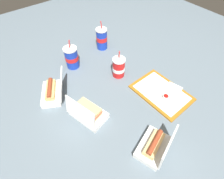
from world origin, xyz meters
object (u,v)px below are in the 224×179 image
soda_cup_center (119,67)px  soda_cup_corner (102,39)px  clamshell_hotdog_front (155,146)px  food_tray (161,93)px  clamshell_hotdog_back (53,91)px  soda_cup_left (72,57)px  clamshell_sandwich_center (88,113)px  ketchup_cup (166,97)px  plastic_fork (166,103)px

soda_cup_center → soda_cup_corner: bearing=-16.6°
clamshell_hotdog_front → soda_cup_center: size_ratio=1.09×
food_tray → clamshell_hotdog_back: (0.43, 0.57, 0.03)m
food_tray → clamshell_hotdog_back: 0.72m
clamshell_hotdog_front → soda_cup_left: soda_cup_left is taller
clamshell_hotdog_back → soda_cup_center: size_ratio=1.21×
clamshell_sandwich_center → soda_cup_center: soda_cup_center is taller
clamshell_hotdog_front → clamshell_sandwich_center: 0.42m
food_tray → ketchup_cup: bearing=156.8°
ketchup_cup → clamshell_sandwich_center: bearing=66.8°
clamshell_sandwich_center → soda_cup_center: (0.17, -0.37, 0.03)m
clamshell_sandwich_center → soda_cup_left: 0.48m
clamshell_hotdog_front → clamshell_hotdog_back: 0.71m
ketchup_cup → soda_cup_left: soda_cup_left is taller
plastic_fork → soda_cup_left: bearing=12.2°
soda_cup_corner → plastic_fork: bearing=177.4°
clamshell_hotdog_front → clamshell_hotdog_back: clamshell_hotdog_front is taller
plastic_fork → clamshell_hotdog_front: (-0.15, 0.28, 0.03)m
soda_cup_center → clamshell_hotdog_front: bearing=158.9°
ketchup_cup → soda_cup_center: 0.38m
plastic_fork → soda_cup_left: soda_cup_left is taller
food_tray → soda_cup_left: soda_cup_left is taller
plastic_fork → clamshell_sandwich_center: 0.50m
clamshell_hotdog_front → plastic_fork: bearing=-61.1°
clamshell_hotdog_front → clamshell_hotdog_back: bearing=20.6°
clamshell_hotdog_front → soda_cup_corner: (0.89, -0.31, 0.05)m
clamshell_sandwich_center → soda_cup_left: (0.45, -0.16, 0.04)m
ketchup_cup → plastic_fork: (-0.03, 0.02, -0.01)m
soda_cup_center → ketchup_cup: bearing=-165.8°
clamshell_hotdog_back → soda_cup_left: bearing=-54.8°
clamshell_hotdog_front → soda_cup_center: (0.55, -0.21, 0.03)m
food_tray → soda_cup_corner: size_ratio=1.60×
soda_cup_corner → soda_cup_left: (-0.05, 0.31, -0.01)m
food_tray → soda_cup_center: (0.32, 0.11, 0.07)m
soda_cup_corner → soda_cup_left: soda_cup_corner is taller
plastic_fork → soda_cup_left: 0.74m
ketchup_cup → soda_cup_corner: bearing=-0.8°
soda_cup_left → soda_cup_corner: bearing=-80.4°
clamshell_hotdog_front → clamshell_hotdog_back: (0.66, 0.25, -0.00)m
food_tray → ketchup_cup: size_ratio=9.44×
ketchup_cup → clamshell_hotdog_back: (0.48, 0.55, 0.01)m
plastic_fork → soda_cup_corner: soda_cup_corner is taller
clamshell_sandwich_center → clamshell_hotdog_back: size_ratio=0.94×
ketchup_cup → clamshell_sandwich_center: 0.51m
ketchup_cup → soda_cup_corner: 0.71m
ketchup_cup → clamshell_hotdog_back: clamshell_hotdog_back is taller
clamshell_sandwich_center → soda_cup_corner: bearing=-43.0°
clamshell_hotdog_front → soda_cup_center: bearing=-21.1°
soda_cup_left → clamshell_hotdog_back: bearing=125.2°
soda_cup_center → soda_cup_left: size_ratio=0.92×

